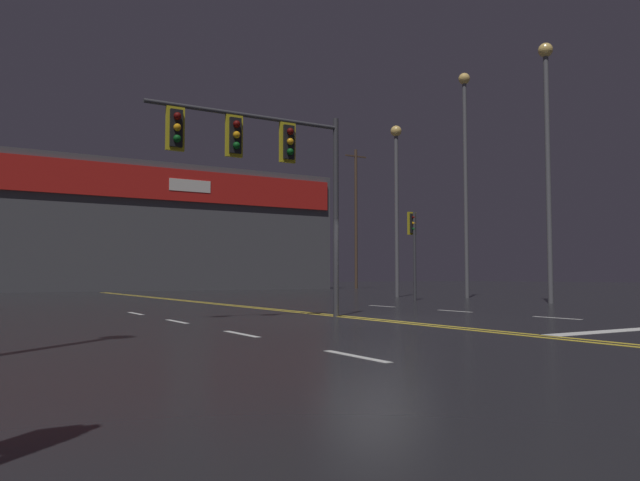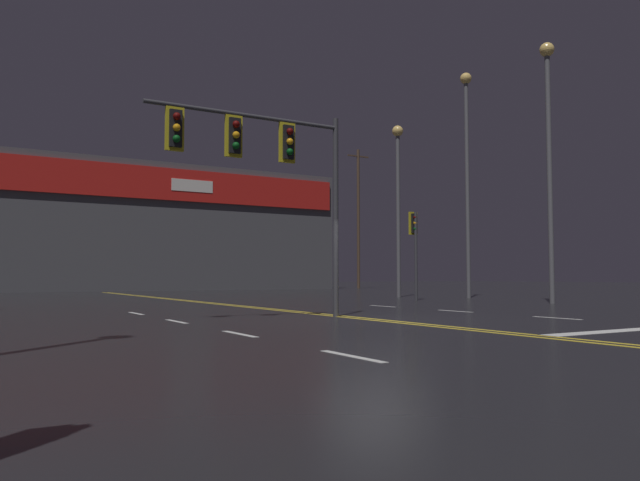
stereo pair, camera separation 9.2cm
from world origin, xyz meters
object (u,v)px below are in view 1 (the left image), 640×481
traffic_signal_median (259,152)px  traffic_signal_corner_northeast (413,235)px  streetlight_far_left (547,137)px  streetlight_far_right (396,186)px  streetlight_near_right (465,156)px

traffic_signal_median → traffic_signal_corner_northeast: traffic_signal_median is taller
traffic_signal_corner_northeast → streetlight_far_left: bearing=-64.5°
traffic_signal_corner_northeast → streetlight_far_left: 6.74m
traffic_signal_corner_northeast → streetlight_far_left: size_ratio=0.38×
traffic_signal_corner_northeast → streetlight_far_right: size_ratio=0.44×
traffic_signal_corner_northeast → streetlight_near_right: bearing=15.0°
streetlight_far_left → streetlight_far_right: 9.00m
traffic_signal_median → streetlight_far_right: size_ratio=0.59×
traffic_signal_median → streetlight_near_right: bearing=29.9°
streetlight_near_right → streetlight_far_left: bearing=-105.9°
traffic_signal_median → streetlight_far_right: 17.39m
traffic_signal_corner_northeast → traffic_signal_median: bearing=-145.2°
traffic_signal_median → streetlight_far_left: bearing=10.4°
streetlight_far_left → streetlight_far_right: (-0.38, 8.95, -0.78)m
traffic_signal_median → streetlight_near_right: 17.77m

